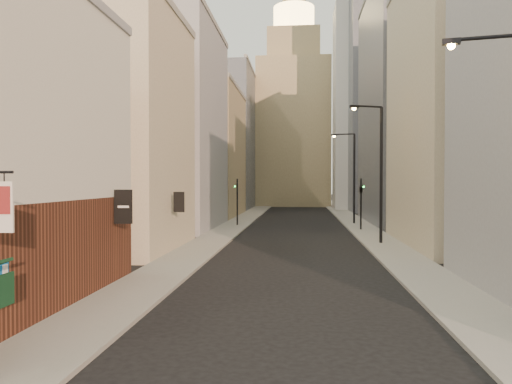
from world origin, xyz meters
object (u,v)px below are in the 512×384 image
(streetlamp_mid, at_px, (378,166))
(traffic_light_right, at_px, (361,192))
(streetlamp_near, at_px, (512,160))
(streetlamp_far, at_px, (352,173))
(white_tower, at_px, (358,99))
(clock_tower, at_px, (294,116))
(traffic_light_left, at_px, (237,193))

(streetlamp_mid, distance_m, traffic_light_right, 10.63)
(streetlamp_near, height_order, traffic_light_right, streetlamp_near)
(streetlamp_far, bearing_deg, traffic_light_right, -79.08)
(streetlamp_far, bearing_deg, streetlamp_near, -78.41)
(white_tower, distance_m, streetlamp_mid, 49.39)
(clock_tower, xyz_separation_m, streetlamp_far, (7.00, -43.93, -11.94))
(traffic_light_right, bearing_deg, streetlamp_near, 99.12)
(traffic_light_left, bearing_deg, streetlamp_far, -179.01)
(traffic_light_left, bearing_deg, white_tower, -130.82)
(traffic_light_right, bearing_deg, traffic_light_left, -9.59)
(traffic_light_right, bearing_deg, streetlamp_far, -81.69)
(streetlamp_far, height_order, traffic_light_left, streetlamp_far)
(streetlamp_near, height_order, streetlamp_mid, streetlamp_mid)
(streetlamp_mid, bearing_deg, streetlamp_near, -109.36)
(streetlamp_near, relative_size, traffic_light_left, 1.88)
(traffic_light_left, height_order, traffic_light_right, same)
(traffic_light_left, bearing_deg, clock_tower, -111.22)
(clock_tower, bearing_deg, streetlamp_far, -80.95)
(streetlamp_far, xyz_separation_m, traffic_light_right, (0.13, -7.21, -1.95))
(streetlamp_near, bearing_deg, traffic_light_left, 121.88)
(streetlamp_near, distance_m, streetlamp_far, 38.59)
(traffic_light_right, bearing_deg, clock_tower, -74.82)
(white_tower, xyz_separation_m, streetlamp_near, (-2.84, -68.50, -13.23))
(clock_tower, xyz_separation_m, streetlamp_near, (8.16, -82.50, -12.25))
(clock_tower, distance_m, streetlamp_far, 46.06)
(clock_tower, distance_m, streetlamp_mid, 63.08)
(streetlamp_mid, relative_size, traffic_light_left, 2.06)
(white_tower, xyz_separation_m, traffic_light_right, (-3.87, -37.15, -14.87))
(streetlamp_far, bearing_deg, traffic_light_left, -154.18)
(traffic_light_left, xyz_separation_m, traffic_light_right, (12.32, -3.73, 0.19))
(streetlamp_mid, height_order, streetlamp_far, streetlamp_mid)
(streetlamp_near, xyz_separation_m, traffic_light_right, (-1.03, 31.36, -1.64))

